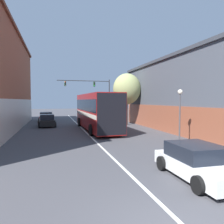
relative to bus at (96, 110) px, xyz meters
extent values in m
cube|color=silver|center=(-1.32, -0.21, -2.09)|extent=(0.14, 47.78, 0.01)
cube|color=beige|center=(-7.87, 1.66, -0.49)|extent=(0.24, 26.95, 3.20)
cube|color=#4C515B|center=(10.18, -5.28, 1.59)|extent=(8.00, 25.61, 7.35)
cube|color=#995138|center=(6.23, -5.28, -0.80)|extent=(0.24, 25.10, 2.57)
cube|color=#393D44|center=(10.18, -5.28, 5.11)|extent=(8.32, 25.87, 0.30)
cube|color=maroon|center=(0.00, 0.02, -0.11)|extent=(2.79, 11.47, 3.51)
cube|color=black|center=(0.00, 0.02, 0.52)|extent=(2.84, 11.25, 1.12)
cube|color=beige|center=(0.00, 0.02, -0.39)|extent=(2.83, 11.36, 0.35)
cube|color=black|center=(0.14, -5.67, -0.11)|extent=(2.45, 0.12, 3.37)
cylinder|color=black|center=(-1.37, 3.52, -1.59)|extent=(0.33, 1.01, 1.00)
cylinder|color=black|center=(1.19, 3.59, -1.59)|extent=(0.33, 1.01, 1.00)
cylinder|color=black|center=(-1.19, -3.55, -1.59)|extent=(0.33, 1.01, 1.00)
cylinder|color=black|center=(1.37, -3.48, -1.59)|extent=(0.33, 1.01, 1.00)
cube|color=silver|center=(1.16, -15.04, -1.64)|extent=(1.90, 4.17, 0.55)
cube|color=black|center=(1.17, -14.79, -1.07)|extent=(1.73, 2.18, 0.59)
cylinder|color=black|center=(0.23, -13.74, -1.78)|extent=(0.23, 0.62, 0.62)
cylinder|color=black|center=(2.14, -13.77, -1.78)|extent=(0.23, 0.62, 0.62)
cylinder|color=black|center=(0.19, -16.31, -1.78)|extent=(0.23, 0.62, 0.62)
cube|color=red|center=(-5.36, 11.37, -1.64)|extent=(1.89, 4.11, 0.60)
cube|color=black|center=(-5.36, 11.17, -1.04)|extent=(1.71, 2.15, 0.60)
cylinder|color=black|center=(-6.33, 12.62, -1.81)|extent=(0.23, 0.56, 0.56)
cylinder|color=black|center=(-4.43, 12.65, -1.81)|extent=(0.23, 0.56, 0.56)
cylinder|color=black|center=(-6.29, 10.09, -1.81)|extent=(0.23, 0.56, 0.56)
cylinder|color=black|center=(-4.40, 10.12, -1.81)|extent=(0.23, 0.56, 0.56)
cube|color=black|center=(-5.11, 4.52, -1.58)|extent=(1.96, 3.98, 0.69)
cube|color=black|center=(-5.09, 4.33, -0.94)|extent=(1.68, 2.12, 0.59)
cylinder|color=black|center=(-6.06, 5.65, -1.79)|extent=(0.27, 0.61, 0.60)
cylinder|color=black|center=(-4.35, 5.79, -1.79)|extent=(0.27, 0.61, 0.60)
cylinder|color=black|center=(-5.87, 3.26, -1.79)|extent=(0.27, 0.61, 0.60)
cylinder|color=black|center=(-4.15, 3.40, -1.79)|extent=(0.27, 0.61, 0.60)
cylinder|color=#333338|center=(4.89, 13.68, 1.21)|extent=(0.18, 0.18, 6.60)
cylinder|color=#333338|center=(0.58, 13.68, 4.21)|extent=(8.62, 0.12, 0.12)
cube|color=#234723|center=(2.31, 13.68, 3.69)|extent=(0.28, 0.24, 0.80)
sphere|color=black|center=(2.31, 13.52, 3.94)|extent=(0.18, 0.18, 0.18)
sphere|color=black|center=(2.31, 13.52, 3.69)|extent=(0.18, 0.18, 0.18)
sphere|color=green|center=(2.31, 13.52, 3.45)|extent=(0.18, 0.18, 0.18)
cube|color=#234723|center=(-2.44, 13.68, 3.69)|extent=(0.28, 0.24, 0.80)
sphere|color=red|center=(-2.44, 13.52, 3.94)|extent=(0.18, 0.18, 0.18)
sphere|color=black|center=(-2.44, 13.52, 3.69)|extent=(0.18, 0.18, 0.18)
sphere|color=black|center=(-2.44, 13.52, 3.45)|extent=(0.18, 0.18, 0.18)
cone|color=#47474C|center=(4.38, -8.57, -1.99)|extent=(0.26, 0.26, 0.20)
cylinder|color=#47474C|center=(4.38, -8.57, -0.31)|extent=(0.10, 0.10, 3.56)
sphere|color=#EFE5CC|center=(4.38, -8.57, 1.59)|extent=(0.35, 0.35, 0.35)
cylinder|color=#3D2D1E|center=(4.64, 3.77, -0.57)|extent=(0.21, 0.21, 3.03)
ellipsoid|color=#99A366|center=(4.64, 3.77, 2.44)|extent=(3.52, 3.17, 3.87)
camera|label=1|loc=(-4.36, -22.31, 0.98)|focal=35.00mm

